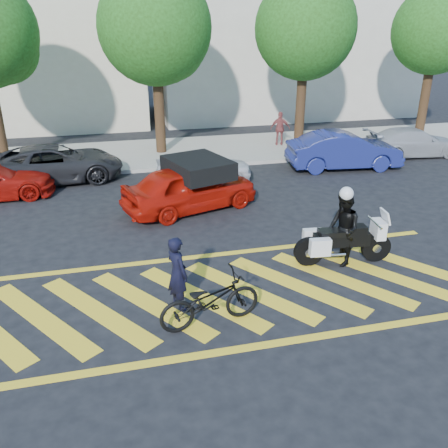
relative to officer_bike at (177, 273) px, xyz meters
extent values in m
plane|color=black|center=(1.13, 0.25, -0.81)|extent=(90.00, 90.00, 0.00)
cube|color=#9E998E|center=(1.13, 12.25, -0.73)|extent=(60.00, 5.00, 0.15)
cube|color=yellow|center=(-2.77, 0.25, -0.80)|extent=(2.43, 3.21, 0.01)
cube|color=yellow|center=(-1.67, 0.25, -0.80)|extent=(2.43, 3.21, 0.01)
cube|color=yellow|center=(-0.57, 0.25, -0.80)|extent=(2.43, 3.21, 0.01)
cube|color=yellow|center=(0.53, 0.25, -0.80)|extent=(2.43, 3.21, 0.01)
cube|color=yellow|center=(1.63, 0.25, -0.80)|extent=(2.43, 3.21, 0.01)
cube|color=yellow|center=(2.73, 0.25, -0.80)|extent=(2.43, 3.21, 0.01)
cube|color=yellow|center=(3.83, 0.25, -0.80)|extent=(2.43, 3.21, 0.01)
cube|color=yellow|center=(4.93, 0.25, -0.80)|extent=(2.43, 3.21, 0.01)
cube|color=yellow|center=(6.03, 0.25, -0.80)|extent=(2.43, 3.21, 0.01)
cube|color=yellow|center=(1.13, -1.65, -0.80)|extent=(12.00, 0.20, 0.01)
cube|color=yellow|center=(1.13, 2.15, -0.80)|extent=(12.00, 0.20, 0.01)
cube|color=beige|center=(10.13, 21.25, 4.69)|extent=(16.00, 8.00, 11.00)
sphere|color=#204211|center=(-4.77, 12.55, 3.72)|extent=(2.73, 2.73, 2.73)
cylinder|color=black|center=(1.13, 12.25, 1.19)|extent=(0.44, 0.44, 4.00)
sphere|color=#204211|center=(1.13, 12.25, 4.46)|extent=(4.60, 4.60, 4.60)
sphere|color=#204211|center=(1.73, 12.55, 3.77)|extent=(2.99, 2.99, 2.99)
cylinder|color=black|center=(7.63, 12.25, 1.19)|extent=(0.44, 0.44, 4.00)
sphere|color=#204211|center=(7.63, 12.25, 4.40)|extent=(4.40, 4.40, 4.40)
sphere|color=#204211|center=(8.23, 12.55, 3.74)|extent=(2.86, 2.86, 2.86)
cylinder|color=black|center=(14.13, 12.25, 1.19)|extent=(0.44, 0.44, 4.00)
sphere|color=#204211|center=(14.13, 12.25, 4.29)|extent=(4.00, 4.00, 4.00)
sphere|color=#204211|center=(14.73, 12.55, 3.69)|extent=(2.60, 2.60, 2.60)
imported|color=black|center=(0.00, 0.00, 0.00)|extent=(0.59, 0.69, 1.61)
imported|color=black|center=(0.52, -0.74, -0.27)|extent=(2.15, 1.03, 1.08)
cylinder|color=black|center=(3.37, 1.09, -0.44)|extent=(0.74, 0.23, 0.73)
cylinder|color=silver|center=(3.37, 1.09, -0.44)|extent=(0.24, 0.20, 0.22)
cylinder|color=black|center=(5.08, 0.90, -0.44)|extent=(0.74, 0.23, 0.73)
cylinder|color=silver|center=(5.08, 0.90, -0.44)|extent=(0.24, 0.20, 0.22)
cube|color=black|center=(4.18, 1.00, -0.17)|extent=(1.40, 0.43, 0.33)
cube|color=black|center=(4.50, 0.96, 0.05)|extent=(0.53, 0.38, 0.24)
cube|color=black|center=(3.90, 1.03, 0.03)|extent=(0.64, 0.44, 0.13)
cube|color=silver|center=(5.08, 0.90, 0.05)|extent=(0.29, 0.49, 0.44)
cube|color=silver|center=(3.58, 1.35, -0.20)|extent=(0.51, 0.25, 0.42)
cube|color=silver|center=(3.52, 0.78, -0.20)|extent=(0.51, 0.25, 0.42)
imported|color=black|center=(4.17, 0.99, 0.11)|extent=(0.79, 0.96, 1.83)
imported|color=#AF1308|center=(1.23, 5.43, -0.08)|extent=(4.59, 2.95, 1.45)
imported|color=black|center=(-3.12, 9.45, -0.13)|extent=(5.09, 2.73, 1.36)
imported|color=silver|center=(2.19, 8.05, -0.21)|extent=(3.59, 1.66, 1.19)
imported|color=navy|center=(8.00, 8.42, -0.07)|extent=(4.63, 2.04, 1.48)
imported|color=#9C9EA3|center=(11.83, 9.45, -0.20)|extent=(4.29, 1.92, 1.22)
imported|color=#914241|center=(6.65, 12.15, 0.11)|extent=(0.97, 0.62, 1.54)
camera|label=1|loc=(-1.10, -8.44, 4.76)|focal=38.00mm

